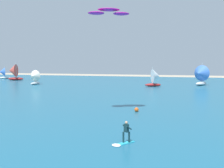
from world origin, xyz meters
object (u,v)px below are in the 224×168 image
at_px(sailboat_mid_right, 200,75).
at_px(sailboat_center_horizon, 13,72).
at_px(marker_buoy, 137,110).
at_px(sailboat_trailing, 3,73).
at_px(kite, 109,12).
at_px(sailboat_far_right, 155,77).
at_px(kitesurfer, 124,136).
at_px(sailboat_leading, 34,77).

bearing_deg(sailboat_mid_right, sailboat_center_horizon, 175.85).
bearing_deg(marker_buoy, sailboat_mid_right, 71.86).
xyz_separation_m(sailboat_trailing, sailboat_center_horizon, (7.28, -4.64, 0.62)).
height_order(kite, sailboat_mid_right, kite).
distance_m(kite, sailboat_far_right, 33.23).
bearing_deg(marker_buoy, kitesurfer, -87.37).
xyz_separation_m(kite, sailboat_center_horizon, (-40.51, 40.45, -9.01)).
xyz_separation_m(sailboat_trailing, sailboat_leading, (21.10, -16.03, -0.08)).
height_order(kite, sailboat_leading, kite).
distance_m(kite, sailboat_leading, 40.63).
relative_size(sailboat_center_horizon, marker_buoy, 10.77).
relative_size(sailboat_mid_right, sailboat_trailing, 1.30).
distance_m(sailboat_trailing, sailboat_center_horizon, 8.66).
xyz_separation_m(sailboat_center_horizon, sailboat_far_right, (44.28, -8.82, -0.46)).
relative_size(kitesurfer, sailboat_leading, 0.45).
bearing_deg(sailboat_far_right, sailboat_center_horizon, 168.73).
xyz_separation_m(sailboat_leading, marker_buoy, (29.73, -27.43, -1.63)).
distance_m(kitesurfer, kite, 15.23).
xyz_separation_m(sailboat_mid_right, sailboat_trailing, (-62.25, 8.63, -0.60)).
distance_m(kitesurfer, sailboat_trailing, 75.26).
xyz_separation_m(kite, sailboat_far_right, (3.77, 31.62, -9.47)).
bearing_deg(sailboat_trailing, sailboat_far_right, -14.63).
bearing_deg(sailboat_center_horizon, sailboat_trailing, 147.51).
distance_m(kite, sailboat_center_horizon, 57.95).
bearing_deg(sailboat_center_horizon, kitesurfer, -48.80).
bearing_deg(marker_buoy, sailboat_far_right, 88.61).
distance_m(sailboat_far_right, marker_buoy, 30.07).
height_order(kitesurfer, kite, kite).
bearing_deg(sailboat_far_right, sailboat_trailing, 165.37).
distance_m(sailboat_trailing, sailboat_far_right, 53.29).
bearing_deg(sailboat_far_right, kitesurfer, -90.27).
height_order(kitesurfer, sailboat_far_right, sailboat_far_right).
height_order(kitesurfer, sailboat_mid_right, sailboat_mid_right).
relative_size(kite, sailboat_trailing, 1.14).
height_order(sailboat_center_horizon, sailboat_far_right, sailboat_center_horizon).
bearing_deg(sailboat_mid_right, marker_buoy, -108.14).
relative_size(kite, sailboat_center_horizon, 0.87).
bearing_deg(sailboat_leading, sailboat_mid_right, 10.20).
xyz_separation_m(kite, sailboat_mid_right, (14.45, 36.46, -9.03)).
height_order(sailboat_trailing, sailboat_center_horizon, sailboat_center_horizon).
relative_size(kite, sailboat_mid_right, 0.88).
bearing_deg(marker_buoy, sailboat_trailing, 139.47).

